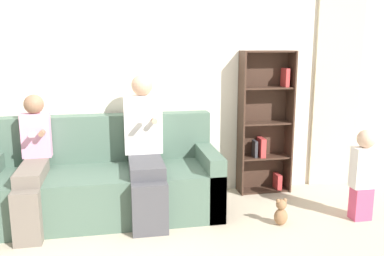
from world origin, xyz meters
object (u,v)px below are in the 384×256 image
Objects in this scene: toddler_standing at (363,173)px; teddy_bear at (281,213)px; couch at (105,183)px; bookshelf at (265,124)px; child_seated at (32,163)px; adult_seated at (145,146)px.

toddler_standing is 3.39× the size of teddy_bear.
toddler_standing is (2.35, -0.58, 0.14)m from couch.
child_seated is at bearing -168.23° from bookshelf.
bookshelf reaches higher than teddy_bear.
teddy_bear is (-0.17, -0.91, -0.63)m from bookshelf.
bookshelf is at bearing 123.81° from toddler_standing.
teddy_bear is at bearing -20.01° from couch.
toddler_standing is at bearing -13.97° from couch.
toddler_standing is 0.85m from teddy_bear.
couch is 1.82m from bookshelf.
couch is 2.42m from toddler_standing.
bookshelf is (-0.62, 0.92, 0.30)m from toddler_standing.
adult_seated is 0.86× the size of bookshelf.
toddler_standing is 1.15m from bookshelf.
couch is 2.52× the size of toddler_standing.
bookshelf reaches higher than child_seated.
child_seated is at bearing 169.08° from teddy_bear.
adult_seated is 1.38m from teddy_bear.
adult_seated reaches higher than teddy_bear.
couch is 0.69m from child_seated.
bookshelf reaches higher than toddler_standing.
toddler_standing is at bearing -56.19° from bookshelf.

